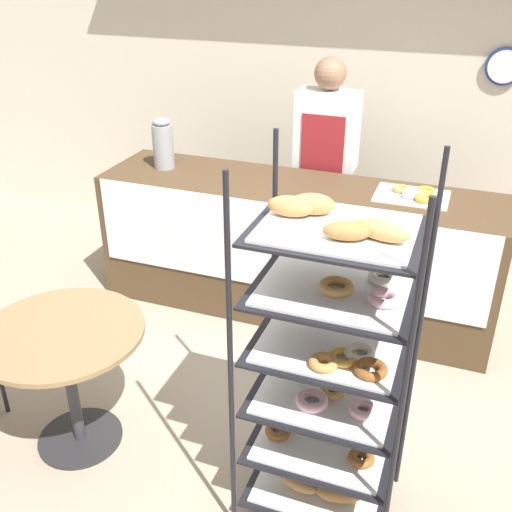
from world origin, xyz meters
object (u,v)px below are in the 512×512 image
at_px(pastry_rack, 332,375).
at_px(donut_tray_counter, 416,195).
at_px(person_worker, 325,165).
at_px(coffee_carafe, 163,144).
at_px(cafe_table, 66,358).

xyz_separation_m(pastry_rack, donut_tray_counter, (0.11, 1.66, 0.18)).
distance_m(person_worker, coffee_carafe, 1.16).
height_order(person_worker, cafe_table, person_worker).
xyz_separation_m(cafe_table, donut_tray_counter, (1.42, 1.71, 0.41)).
relative_size(cafe_table, coffee_carafe, 2.23).
bearing_deg(donut_tray_counter, person_worker, 147.51).
height_order(cafe_table, donut_tray_counter, donut_tray_counter).
bearing_deg(cafe_table, pastry_rack, 2.23).
distance_m(cafe_table, coffee_carafe, 1.79).
bearing_deg(person_worker, cafe_table, -108.63).
distance_m(cafe_table, donut_tray_counter, 2.26).
bearing_deg(cafe_table, coffee_carafe, 100.72).
xyz_separation_m(coffee_carafe, donut_tray_counter, (1.74, 0.04, -0.15)).
relative_size(pastry_rack, cafe_table, 2.13).
height_order(cafe_table, coffee_carafe, coffee_carafe).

